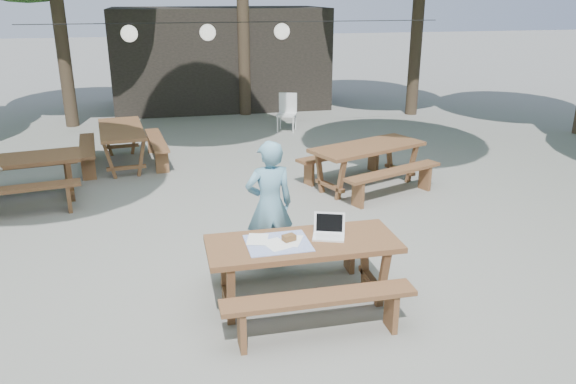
% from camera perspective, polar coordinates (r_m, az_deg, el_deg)
% --- Properties ---
extents(ground, '(80.00, 80.00, 0.00)m').
position_cam_1_polar(ground, '(7.20, -1.44, -6.71)').
color(ground, slate).
rests_on(ground, ground).
extents(pavilion, '(6.00, 3.00, 2.80)m').
position_cam_1_polar(pavilion, '(17.02, -6.95, 13.41)').
color(pavilion, black).
rests_on(pavilion, ground).
extents(main_picnic_table, '(2.00, 1.58, 0.75)m').
position_cam_1_polar(main_picnic_table, '(6.02, 1.48, -8.14)').
color(main_picnic_table, '#56351E').
rests_on(main_picnic_table, ground).
extents(picnic_table_nw, '(2.13, 1.87, 0.75)m').
position_cam_1_polar(picnic_table_nw, '(9.86, -25.93, 1.05)').
color(picnic_table_nw, '#56351E').
rests_on(picnic_table_nw, ground).
extents(picnic_table_ne, '(2.34, 2.16, 0.75)m').
position_cam_1_polar(picnic_table_ne, '(9.73, 8.01, 2.66)').
color(picnic_table_ne, '#56351E').
rests_on(picnic_table_ne, ground).
extents(picnic_table_far_w, '(1.77, 2.07, 0.75)m').
position_cam_1_polar(picnic_table_far_w, '(11.36, -16.44, 4.51)').
color(picnic_table_far_w, '#56351E').
rests_on(picnic_table_far_w, ground).
extents(woman, '(0.60, 0.42, 1.59)m').
position_cam_1_polar(woman, '(6.71, -1.90, -1.34)').
color(woman, '#679FBC').
rests_on(woman, ground).
extents(plastic_chair, '(0.57, 0.57, 0.90)m').
position_cam_1_polar(plastic_chair, '(13.76, -0.13, 7.29)').
color(plastic_chair, silver).
rests_on(plastic_chair, ground).
extents(laptop, '(0.40, 0.36, 0.24)m').
position_cam_1_polar(laptop, '(5.98, 4.18, -3.90)').
color(laptop, white).
rests_on(laptop, main_picnic_table).
extents(tabletop_clutter, '(0.66, 0.57, 0.08)m').
position_cam_1_polar(tabletop_clutter, '(5.81, -0.86, -5.09)').
color(tabletop_clutter, blue).
rests_on(tabletop_clutter, main_picnic_table).
extents(paper_lanterns, '(9.00, 0.34, 0.38)m').
position_cam_1_polar(paper_lanterns, '(12.40, -8.10, 15.77)').
color(paper_lanterns, black).
rests_on(paper_lanterns, ground).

